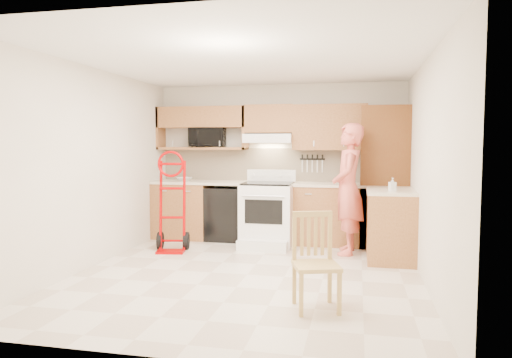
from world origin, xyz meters
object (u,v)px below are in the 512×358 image
(person, at_px, (348,189))
(hand_truck, at_px, (171,206))
(dining_chair, at_px, (316,262))
(range, at_px, (267,209))
(microwave, at_px, (208,137))

(person, distance_m, hand_truck, 2.52)
(hand_truck, xyz_separation_m, dining_chair, (2.24, -1.97, -0.20))
(range, bearing_deg, person, -11.56)
(range, xyz_separation_m, person, (1.20, -0.25, 0.35))
(microwave, bearing_deg, range, -30.68)
(hand_truck, bearing_deg, person, -2.34)
(microwave, xyz_separation_m, hand_truck, (-0.19, -1.12, -1.00))
(microwave, xyz_separation_m, person, (2.29, -0.74, -0.73))
(person, relative_size, hand_truck, 1.41)
(range, height_order, dining_chair, range)
(person, xyz_separation_m, dining_chair, (-0.24, -2.35, -0.47))
(person, height_order, dining_chair, person)
(microwave, bearing_deg, hand_truck, -106.04)
(microwave, distance_m, person, 2.52)
(range, distance_m, dining_chair, 2.77)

